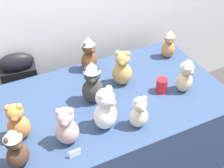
{
  "coord_description": "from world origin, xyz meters",
  "views": [
    {
      "loc": [
        -0.67,
        -1.16,
        2.17
      ],
      "look_at": [
        0.0,
        0.25,
        0.9
      ],
      "focal_mm": 47.13,
      "sensor_mm": 36.0,
      "label": 1
    }
  ],
  "objects_px": {
    "display_table": "(112,133)",
    "teddy_bear_honey": "(122,69)",
    "teddy_bear_chestnut": "(89,54)",
    "party_cup_red": "(162,85)",
    "teddy_bear_caramel": "(169,44)",
    "teddy_bear_sand": "(186,75)",
    "teddy_bear_cream": "(139,113)",
    "teddy_bear_ginger": "(18,123)",
    "teddy_bear_charcoal": "(92,83)",
    "teddy_bear_blush": "(67,127)",
    "instrument_case": "(25,99)",
    "teddy_bear_cocoa": "(16,149)",
    "teddy_bear_snow": "(105,110)"
  },
  "relations": [
    {
      "from": "teddy_bear_caramel",
      "to": "teddy_bear_sand",
      "type": "bearing_deg",
      "value": -83.97
    },
    {
      "from": "display_table",
      "to": "teddy_bear_honey",
      "type": "bearing_deg",
      "value": 39.44
    },
    {
      "from": "instrument_case",
      "to": "teddy_bear_snow",
      "type": "xyz_separation_m",
      "value": [
        0.38,
        -0.85,
        0.45
      ]
    },
    {
      "from": "teddy_bear_charcoal",
      "to": "teddy_bear_chestnut",
      "type": "distance_m",
      "value": 0.38
    },
    {
      "from": "teddy_bear_sand",
      "to": "teddy_bear_caramel",
      "type": "height_order",
      "value": "teddy_bear_sand"
    },
    {
      "from": "teddy_bear_ginger",
      "to": "teddy_bear_chestnut",
      "type": "height_order",
      "value": "teddy_bear_chestnut"
    },
    {
      "from": "teddy_bear_charcoal",
      "to": "party_cup_red",
      "type": "relative_size",
      "value": 2.99
    },
    {
      "from": "teddy_bear_cream",
      "to": "teddy_bear_sand",
      "type": "relative_size",
      "value": 0.85
    },
    {
      "from": "teddy_bear_cocoa",
      "to": "teddy_bear_charcoal",
      "type": "xyz_separation_m",
      "value": [
        0.57,
        0.32,
        0.02
      ]
    },
    {
      "from": "teddy_bear_cream",
      "to": "teddy_bear_honey",
      "type": "height_order",
      "value": "teddy_bear_honey"
    },
    {
      "from": "instrument_case",
      "to": "teddy_bear_cream",
      "type": "distance_m",
      "value": 1.17
    },
    {
      "from": "display_table",
      "to": "instrument_case",
      "type": "xyz_separation_m",
      "value": [
        -0.54,
        0.61,
        0.08
      ]
    },
    {
      "from": "teddy_bear_blush",
      "to": "teddy_bear_cream",
      "type": "distance_m",
      "value": 0.45
    },
    {
      "from": "teddy_bear_honey",
      "to": "teddy_bear_blush",
      "type": "bearing_deg",
      "value": -113.82
    },
    {
      "from": "instrument_case",
      "to": "teddy_bear_honey",
      "type": "xyz_separation_m",
      "value": [
        0.67,
        -0.5,
        0.44
      ]
    },
    {
      "from": "teddy_bear_honey",
      "to": "teddy_bear_chestnut",
      "type": "distance_m",
      "value": 0.31
    },
    {
      "from": "instrument_case",
      "to": "teddy_bear_cocoa",
      "type": "distance_m",
      "value": 1.02
    },
    {
      "from": "teddy_bear_blush",
      "to": "teddy_bear_chestnut",
      "type": "bearing_deg",
      "value": 80.28
    },
    {
      "from": "teddy_bear_blush",
      "to": "teddy_bear_ginger",
      "type": "xyz_separation_m",
      "value": [
        -0.25,
        0.16,
        -0.0
      ]
    },
    {
      "from": "instrument_case",
      "to": "teddy_bear_ginger",
      "type": "height_order",
      "value": "teddy_bear_ginger"
    },
    {
      "from": "teddy_bear_sand",
      "to": "party_cup_red",
      "type": "xyz_separation_m",
      "value": [
        -0.15,
        0.06,
        -0.08
      ]
    },
    {
      "from": "display_table",
      "to": "teddy_bear_caramel",
      "type": "bearing_deg",
      "value": 22.36
    },
    {
      "from": "teddy_bear_ginger",
      "to": "teddy_bear_snow",
      "type": "relative_size",
      "value": 0.87
    },
    {
      "from": "teddy_bear_ginger",
      "to": "teddy_bear_charcoal",
      "type": "bearing_deg",
      "value": 28.44
    },
    {
      "from": "display_table",
      "to": "teddy_bear_charcoal",
      "type": "xyz_separation_m",
      "value": [
        -0.13,
        0.02,
        0.55
      ]
    },
    {
      "from": "teddy_bear_blush",
      "to": "teddy_bear_cream",
      "type": "xyz_separation_m",
      "value": [
        0.45,
        -0.06,
        -0.02
      ]
    },
    {
      "from": "party_cup_red",
      "to": "teddy_bear_caramel",
      "type": "bearing_deg",
      "value": 50.8
    },
    {
      "from": "teddy_bear_chestnut",
      "to": "party_cup_red",
      "type": "relative_size",
      "value": 2.67
    },
    {
      "from": "display_table",
      "to": "instrument_case",
      "type": "distance_m",
      "value": 0.82
    },
    {
      "from": "teddy_bear_sand",
      "to": "teddy_bear_caramel",
      "type": "relative_size",
      "value": 1.11
    },
    {
      "from": "display_table",
      "to": "instrument_case",
      "type": "height_order",
      "value": "instrument_case"
    },
    {
      "from": "display_table",
      "to": "teddy_bear_caramel",
      "type": "relative_size",
      "value": 6.49
    },
    {
      "from": "teddy_bear_charcoal",
      "to": "teddy_bear_honey",
      "type": "bearing_deg",
      "value": 41.07
    },
    {
      "from": "teddy_bear_cream",
      "to": "teddy_bear_ginger",
      "type": "bearing_deg",
      "value": 163.7
    },
    {
      "from": "display_table",
      "to": "teddy_bear_honey",
      "type": "xyz_separation_m",
      "value": [
        0.13,
        0.11,
        0.52
      ]
    },
    {
      "from": "display_table",
      "to": "teddy_bear_cocoa",
      "type": "xyz_separation_m",
      "value": [
        -0.71,
        -0.29,
        0.53
      ]
    },
    {
      "from": "teddy_bear_caramel",
      "to": "teddy_bear_honey",
      "type": "height_order",
      "value": "teddy_bear_honey"
    },
    {
      "from": "teddy_bear_honey",
      "to": "teddy_bear_ginger",
      "type": "distance_m",
      "value": 0.82
    },
    {
      "from": "teddy_bear_cream",
      "to": "teddy_bear_ginger",
      "type": "xyz_separation_m",
      "value": [
        -0.69,
        0.23,
        0.01
      ]
    },
    {
      "from": "teddy_bear_chestnut",
      "to": "party_cup_red",
      "type": "distance_m",
      "value": 0.61
    },
    {
      "from": "teddy_bear_blush",
      "to": "teddy_bear_cocoa",
      "type": "distance_m",
      "value": 0.3
    },
    {
      "from": "teddy_bear_charcoal",
      "to": "teddy_bear_snow",
      "type": "bearing_deg",
      "value": -71.64
    },
    {
      "from": "teddy_bear_blush",
      "to": "teddy_bear_honey",
      "type": "bearing_deg",
      "value": 55.91
    },
    {
      "from": "teddy_bear_honey",
      "to": "teddy_bear_snow",
      "type": "height_order",
      "value": "teddy_bear_snow"
    },
    {
      "from": "display_table",
      "to": "teddy_bear_blush",
      "type": "bearing_deg",
      "value": -148.34
    },
    {
      "from": "teddy_bear_cocoa",
      "to": "teddy_bear_snow",
      "type": "xyz_separation_m",
      "value": [
        0.55,
        0.06,
        0.0
      ]
    },
    {
      "from": "teddy_bear_cream",
      "to": "party_cup_red",
      "type": "xyz_separation_m",
      "value": [
        0.32,
        0.22,
        -0.05
      ]
    },
    {
      "from": "instrument_case",
      "to": "teddy_bear_honey",
      "type": "distance_m",
      "value": 0.95
    },
    {
      "from": "display_table",
      "to": "party_cup_red",
      "type": "bearing_deg",
      "value": -15.35
    },
    {
      "from": "teddy_bear_caramel",
      "to": "teddy_bear_honey",
      "type": "relative_size",
      "value": 0.88
    }
  ]
}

